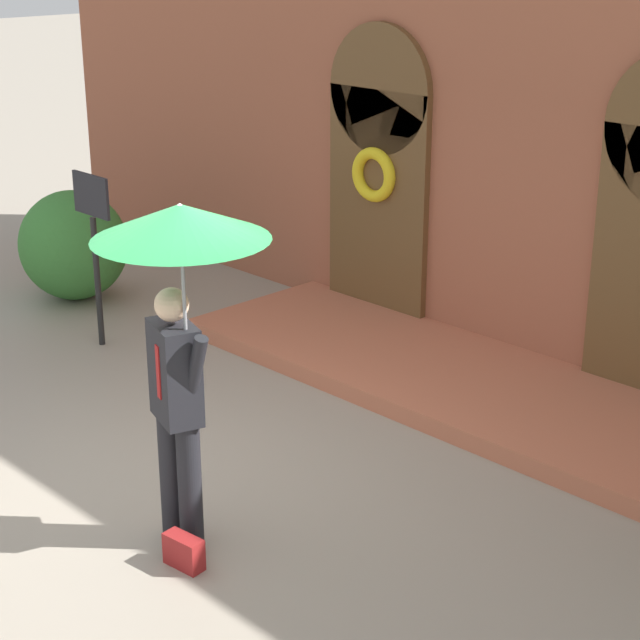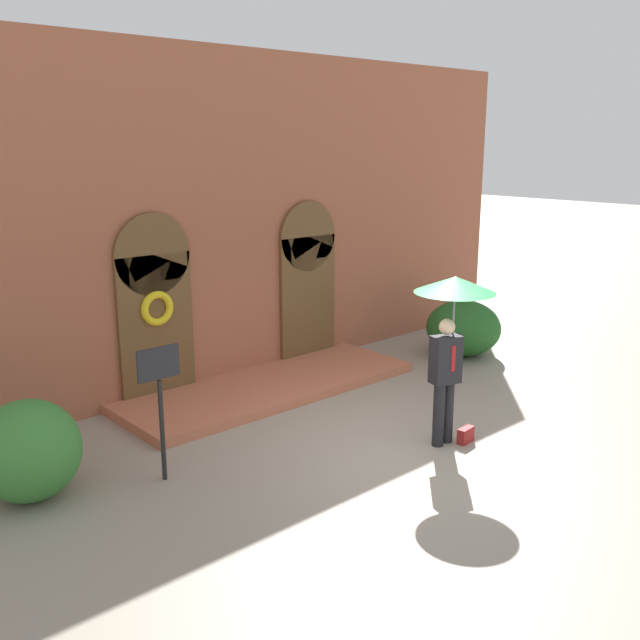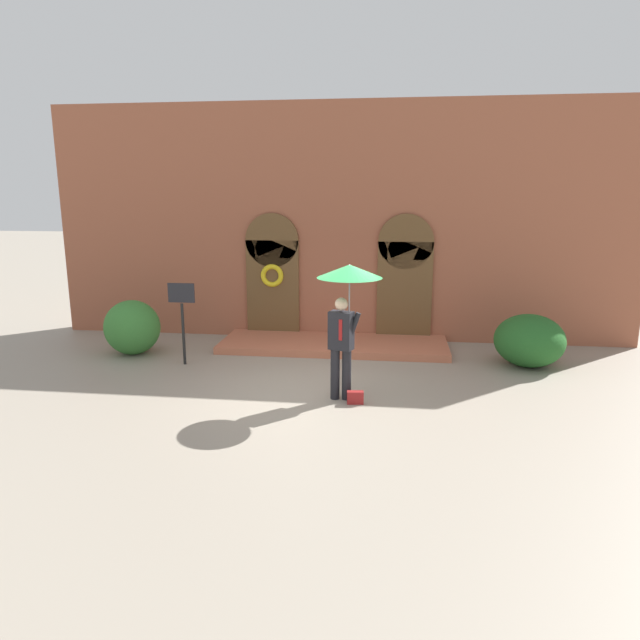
{
  "view_description": "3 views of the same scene",
  "coord_description": "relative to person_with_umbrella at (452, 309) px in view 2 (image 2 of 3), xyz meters",
  "views": [
    {
      "loc": [
        5.61,
        -4.01,
        3.91
      ],
      "look_at": [
        0.18,
        1.33,
        1.1
      ],
      "focal_mm": 60.0,
      "sensor_mm": 36.0,
      "label": 1
    },
    {
      "loc": [
        -6.99,
        -5.98,
        4.12
      ],
      "look_at": [
        -0.09,
        1.68,
        1.51
      ],
      "focal_mm": 40.0,
      "sensor_mm": 36.0,
      "label": 2
    },
    {
      "loc": [
        1.3,
        -9.65,
        3.53
      ],
      "look_at": [
        -0.13,
        1.56,
        0.99
      ],
      "focal_mm": 32.0,
      "sensor_mm": 36.0,
      "label": 3
    }
  ],
  "objects": [
    {
      "name": "ground_plane",
      "position": [
        -0.56,
        0.25,
        -1.91
      ],
      "size": [
        80.0,
        80.0,
        0.0
      ],
      "primitive_type": "plane",
      "color": "gray"
    },
    {
      "name": "building_facade",
      "position": [
        -0.56,
        4.41,
        0.77
      ],
      "size": [
        14.0,
        2.3,
        5.6
      ],
      "color": "#9E563D",
      "rests_on": "ground"
    },
    {
      "name": "person_with_umbrella",
      "position": [
        0.0,
        0.0,
        0.0
      ],
      "size": [
        1.1,
        1.1,
        2.36
      ],
      "color": "black",
      "rests_on": "ground"
    },
    {
      "name": "handbag",
      "position": [
        0.17,
        -0.2,
        -1.8
      ],
      "size": [
        0.29,
        0.15,
        0.22
      ],
      "primitive_type": "cube",
      "rotation": [
        0.0,
        0.0,
        0.11
      ],
      "color": "maroon",
      "rests_on": "ground"
    },
    {
      "name": "sign_post",
      "position": [
        -3.54,
        1.64,
        -0.75
      ],
      "size": [
        0.56,
        0.06,
        1.72
      ],
      "color": "black",
      "rests_on": "ground"
    },
    {
      "name": "shrub_left",
      "position": [
        -4.95,
        2.25,
        -1.31
      ],
      "size": [
        1.22,
        1.18,
        1.21
      ],
      "primitive_type": "ellipsoid",
      "color": "#387A33",
      "rests_on": "ground"
    },
    {
      "name": "shrub_right",
      "position": [
        3.59,
        2.44,
        -1.37
      ],
      "size": [
        1.43,
        1.47,
        1.08
      ],
      "primitive_type": "ellipsoid",
      "color": "#235B23",
      "rests_on": "ground"
    }
  ]
}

